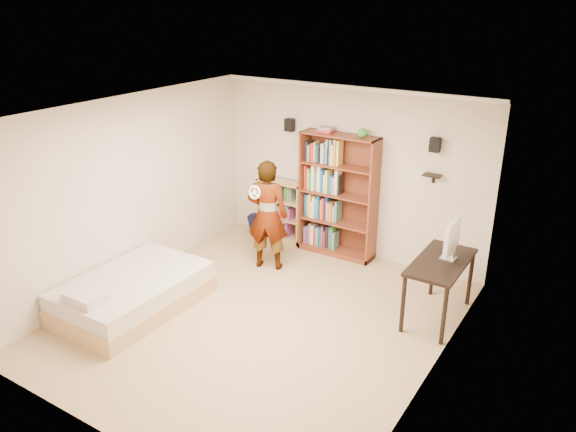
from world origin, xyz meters
name	(u,v)px	position (x,y,z in m)	size (l,w,h in m)	color
ground	(260,319)	(0.00, 0.00, 0.00)	(4.50, 5.00, 0.01)	tan
room_shell	(257,192)	(0.00, 0.00, 1.76)	(4.52, 5.02, 2.71)	beige
crown_molding	(256,116)	(0.00, 0.00, 2.67)	(4.50, 5.00, 0.06)	white
speaker_left	(290,125)	(-1.05, 2.40, 2.00)	(0.14, 0.12, 0.20)	black
speaker_right	(435,145)	(1.35, 2.40, 2.00)	(0.14, 0.12, 0.20)	black
wall_shelf	(432,175)	(1.35, 2.41, 1.55)	(0.25, 0.16, 0.03)	black
tall_bookshelf	(338,196)	(-0.10, 2.32, 0.99)	(1.25, 0.36, 1.98)	brown
low_bookshelf	(281,210)	(-1.18, 2.34, 0.52)	(0.84, 0.31, 1.04)	tan
computer_desk	(438,289)	(1.93, 1.27, 0.41)	(0.60, 1.21, 0.82)	black
imac	(450,240)	(1.98, 1.36, 1.09)	(0.10, 0.52, 0.52)	silver
daybed	(133,289)	(-1.59, -0.68, 0.29)	(1.28, 1.96, 0.58)	beige
person	(268,215)	(-0.76, 1.32, 0.86)	(0.63, 0.41, 1.72)	black
wii_wheel	(255,192)	(-0.76, 1.00, 1.32)	(0.21, 0.21, 0.04)	silver
navy_bag	(258,224)	(-1.59, 2.23, 0.21)	(0.30, 0.20, 0.41)	black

